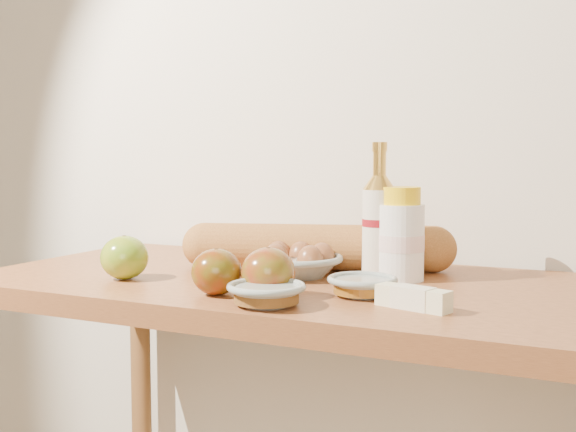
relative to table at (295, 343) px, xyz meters
The scene contains 12 objects.
back_wall 0.62m from the table, 90.00° to the left, with size 3.50×0.02×2.60m, color beige.
table is the anchor object (origin of this frame).
bourbon_bottle 0.28m from the table, 27.22° to the left, with size 0.07×0.07×0.25m.
cream_bottle 0.28m from the table, 21.77° to the left, with size 0.11×0.11×0.17m.
egg_bowl 0.15m from the table, 109.78° to the left, with size 0.20×0.20×0.06m.
baguette 0.20m from the table, 91.98° to the left, with size 0.55×0.26×0.09m.
apple_yellowgreen 0.36m from the table, 153.41° to the right, with size 0.11×0.11×0.08m.
apple_redgreen_front 0.26m from the table, 105.12° to the right, with size 0.11×0.11×0.08m.
apple_redgreen_right 0.24m from the table, 79.14° to the right, with size 0.11×0.11×0.08m.
sugar_bowl 0.28m from the table, 75.49° to the right, with size 0.13×0.13×0.04m.
syrup_bowl 0.24m from the table, 30.77° to the right, with size 0.14×0.14×0.03m.
butter_stick 0.34m from the table, 30.11° to the right, with size 0.12×0.06×0.03m.
Camera 1 is at (0.56, -0.02, 1.14)m, focal length 45.00 mm.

